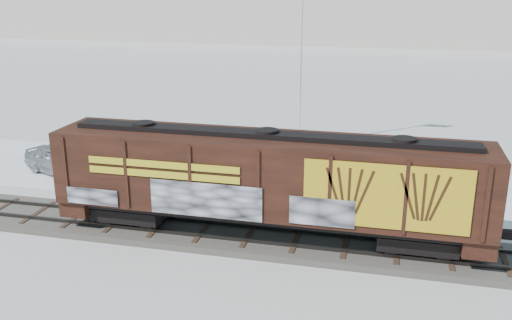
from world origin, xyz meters
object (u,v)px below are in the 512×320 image
(car_white, at_px, (354,172))
(car_dark, at_px, (278,178))
(hopper_railcar, at_px, (267,178))
(car_silver, at_px, (61,160))
(flagpole, at_px, (302,83))

(car_white, distance_m, car_dark, 4.29)
(hopper_railcar, height_order, car_dark, hopper_railcar)
(car_silver, height_order, car_white, car_silver)
(hopper_railcar, bearing_deg, car_white, 69.85)
(car_white, bearing_deg, car_silver, 107.17)
(car_dark, bearing_deg, flagpole, -15.10)
(flagpole, relative_size, car_silver, 2.31)
(hopper_railcar, relative_size, car_dark, 3.33)
(car_white, bearing_deg, flagpole, 39.54)
(car_silver, relative_size, car_dark, 0.93)
(hopper_railcar, distance_m, flagpole, 15.15)
(flagpole, bearing_deg, hopper_railcar, -85.91)
(car_white, height_order, car_dark, car_dark)
(flagpole, relative_size, car_dark, 2.15)
(car_silver, relative_size, car_white, 1.21)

